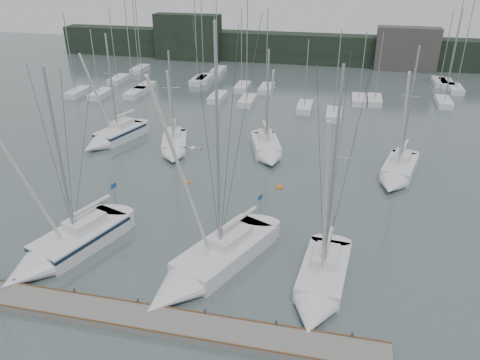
% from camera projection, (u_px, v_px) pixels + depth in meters
% --- Properties ---
extents(ground, '(160.00, 160.00, 0.00)m').
position_uv_depth(ground, '(193.00, 270.00, 30.10)').
color(ground, '#4D5D5C').
rests_on(ground, ground).
extents(dock, '(24.00, 2.00, 0.40)m').
position_uv_depth(dock, '(165.00, 322.00, 25.64)').
color(dock, '#60605C').
rests_on(dock, ground).
extents(far_treeline, '(90.00, 4.00, 5.00)m').
position_uv_depth(far_treeline, '(299.00, 48.00, 83.11)').
color(far_treeline, black).
rests_on(far_treeline, ground).
extents(far_building_left, '(12.00, 3.00, 8.00)m').
position_uv_depth(far_building_left, '(188.00, 37.00, 84.60)').
color(far_building_left, black).
rests_on(far_building_left, ground).
extents(far_building_right, '(10.00, 3.00, 7.00)m').
position_uv_depth(far_building_right, '(407.00, 49.00, 77.40)').
color(far_building_right, '#43403E').
rests_on(far_building_right, ground).
extents(mast_forest, '(58.47, 23.37, 14.83)m').
position_uv_depth(mast_forest, '(267.00, 90.00, 66.20)').
color(mast_forest, silver).
rests_on(mast_forest, ground).
extents(sailboat_near_left, '(5.95, 9.89, 13.57)m').
position_uv_depth(sailboat_near_left, '(60.00, 250.00, 31.01)').
color(sailboat_near_left, silver).
rests_on(sailboat_near_left, ground).
extents(sailboat_near_center, '(7.31, 11.15, 16.41)m').
position_uv_depth(sailboat_near_center, '(201.00, 270.00, 29.27)').
color(sailboat_near_center, silver).
rests_on(sailboat_near_center, ground).
extents(sailboat_near_right, '(3.48, 8.74, 14.45)m').
position_uv_depth(sailboat_near_right, '(319.00, 289.00, 27.64)').
color(sailboat_near_right, silver).
rests_on(sailboat_near_right, ground).
extents(sailboat_mid_a, '(4.86, 8.36, 11.93)m').
position_uv_depth(sailboat_mid_a, '(111.00, 137.00, 49.42)').
color(sailboat_mid_a, silver).
rests_on(sailboat_mid_a, ground).
extents(sailboat_mid_b, '(4.36, 7.45, 10.78)m').
position_uv_depth(sailboat_mid_b, '(174.00, 148.00, 46.95)').
color(sailboat_mid_b, silver).
rests_on(sailboat_mid_b, ground).
extents(sailboat_mid_c, '(4.43, 7.34, 11.09)m').
position_uv_depth(sailboat_mid_c, '(268.00, 151.00, 46.13)').
color(sailboat_mid_c, silver).
rests_on(sailboat_mid_c, ground).
extents(sailboat_mid_e, '(4.35, 8.05, 12.39)m').
position_uv_depth(sailboat_mid_e, '(397.00, 174.00, 41.48)').
color(sailboat_mid_e, silver).
rests_on(sailboat_mid_e, ground).
extents(buoy_a, '(0.50, 0.50, 0.50)m').
position_uv_depth(buoy_a, '(187.00, 183.00, 41.28)').
color(buoy_a, orange).
rests_on(buoy_a, ground).
extents(buoy_b, '(0.60, 0.60, 0.60)m').
position_uv_depth(buoy_b, '(279.00, 188.00, 40.39)').
color(buoy_b, orange).
rests_on(buoy_b, ground).
extents(seagull, '(0.99, 0.45, 0.20)m').
position_uv_depth(seagull, '(193.00, 148.00, 26.97)').
color(seagull, white).
rests_on(seagull, ground).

